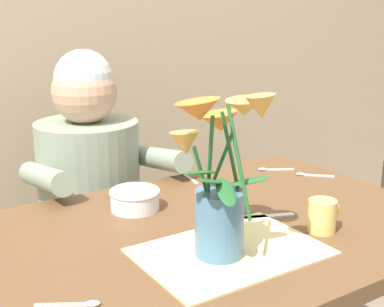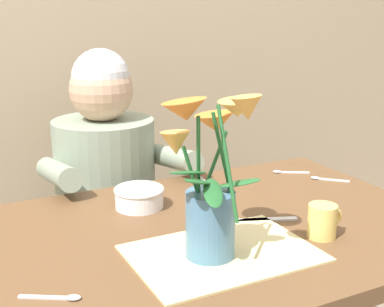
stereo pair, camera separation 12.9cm
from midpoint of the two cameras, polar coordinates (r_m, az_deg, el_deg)
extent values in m
cube|color=tan|center=(2.17, -10.14, 14.94)|extent=(4.00, 0.10, 2.50)
cube|color=brown|center=(1.33, 4.69, -8.79)|extent=(1.20, 0.80, 0.04)
cylinder|color=brown|center=(2.02, 12.65, -11.73)|extent=(0.06, 0.06, 0.70)
cylinder|color=#4C4C56|center=(2.04, -6.82, -15.99)|extent=(0.30, 0.30, 0.40)
cylinder|color=gray|center=(1.85, -7.27, -4.01)|extent=(0.34, 0.34, 0.50)
sphere|color=tan|center=(1.76, -7.66, 6.77)|extent=(0.21, 0.21, 0.21)
sphere|color=silver|center=(1.76, -7.70, 8.06)|extent=(0.19, 0.19, 0.19)
cylinder|color=gray|center=(1.63, -12.03, -2.15)|extent=(0.07, 0.33, 0.12)
cylinder|color=gray|center=(1.76, -0.01, -0.47)|extent=(0.07, 0.33, 0.12)
cube|color=beige|center=(1.19, 6.45, -10.66)|extent=(0.40, 0.28, 0.00)
cylinder|color=teal|center=(1.14, 5.22, -7.75)|extent=(0.11, 0.11, 0.15)
cylinder|color=#23602D|center=(1.11, 6.73, -0.85)|extent=(0.06, 0.02, 0.21)
cone|color=#EFA84C|center=(1.11, 8.23, 4.77)|extent=(0.09, 0.09, 0.04)
sphere|color=#E5D14C|center=(1.11, 8.24, 5.03)|extent=(0.02, 0.02, 0.02)
cylinder|color=#23602D|center=(1.15, 5.47, -1.46)|extent=(0.04, 0.05, 0.17)
cone|color=orange|center=(1.17, 5.68, 3.28)|extent=(0.13, 0.13, 0.05)
sphere|color=#E5D14C|center=(1.17, 5.68, 3.52)|extent=(0.02, 0.02, 0.02)
cylinder|color=#23602D|center=(1.10, 3.47, -2.73)|extent=(0.05, 0.01, 0.15)
cone|color=#EFA84C|center=(1.08, 1.62, 1.06)|extent=(0.07, 0.08, 0.05)
sphere|color=#E5D14C|center=(1.08, 1.62, 1.32)|extent=(0.02, 0.02, 0.02)
cylinder|color=#23602D|center=(1.07, 4.16, -1.20)|extent=(0.05, 0.08, 0.22)
cone|color=orange|center=(1.01, 2.93, 4.57)|extent=(0.13, 0.13, 0.05)
sphere|color=#E5D14C|center=(1.01, 2.93, 4.85)|extent=(0.02, 0.02, 0.02)
cylinder|color=#23602D|center=(1.06, 7.32, -1.13)|extent=(0.01, 0.09, 0.23)
cone|color=#EFA84C|center=(1.00, 9.65, 4.78)|extent=(0.09, 0.09, 0.05)
sphere|color=#E5D14C|center=(1.00, 9.66, 5.06)|extent=(0.02, 0.02, 0.02)
ellipsoid|color=#23602D|center=(1.06, 3.04, -2.13)|extent=(0.10, 0.06, 0.03)
ellipsoid|color=#23602D|center=(1.05, 5.79, -4.28)|extent=(0.07, 0.09, 0.05)
ellipsoid|color=#23602D|center=(1.11, 8.43, -3.21)|extent=(0.10, 0.08, 0.03)
ellipsoid|color=#23602D|center=(1.05, 4.09, -3.08)|extent=(0.09, 0.08, 0.04)
cylinder|color=white|center=(1.43, -3.14, -4.88)|extent=(0.13, 0.13, 0.05)
torus|color=white|center=(1.43, -3.15, -3.94)|extent=(0.14, 0.14, 0.01)
cube|color=silver|center=(1.37, 10.05, -7.09)|extent=(0.18, 0.08, 0.00)
cylinder|color=#E5C666|center=(1.30, 16.60, -7.04)|extent=(0.07, 0.07, 0.08)
torus|color=#E5C666|center=(1.33, 17.82, -6.54)|extent=(0.04, 0.01, 0.04)
cube|color=silver|center=(1.77, 12.97, -2.02)|extent=(0.09, 0.06, 0.00)
ellipsoid|color=silver|center=(1.76, 11.21, -1.95)|extent=(0.03, 0.03, 0.01)
cube|color=silver|center=(1.66, 3.27, -2.79)|extent=(0.02, 0.10, 0.00)
ellipsoid|color=silver|center=(1.71, 2.59, -2.18)|extent=(0.02, 0.03, 0.01)
cube|color=silver|center=(1.04, -12.07, -14.97)|extent=(0.09, 0.06, 0.00)
ellipsoid|color=silver|center=(1.03, -9.02, -15.11)|extent=(0.03, 0.03, 0.01)
cube|color=silver|center=(1.45, 4.18, -5.60)|extent=(0.08, 0.07, 0.00)
ellipsoid|color=silver|center=(1.50, 4.78, -4.81)|extent=(0.03, 0.03, 0.01)
cube|color=silver|center=(1.73, 17.00, -2.77)|extent=(0.08, 0.08, 0.00)
ellipsoid|color=silver|center=(1.73, 15.18, -2.56)|extent=(0.03, 0.03, 0.01)
camera|label=1|loc=(0.06, -87.14, 0.80)|focal=49.67mm
camera|label=2|loc=(0.06, 92.86, -0.80)|focal=49.67mm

